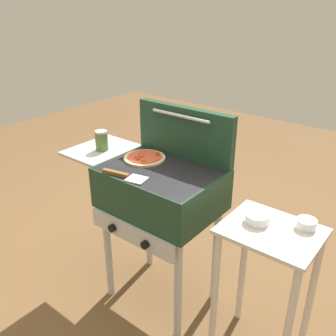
% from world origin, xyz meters
% --- Properties ---
extents(ground_plane, '(8.00, 8.00, 0.00)m').
position_xyz_m(ground_plane, '(0.00, 0.00, 0.00)').
color(ground_plane, brown).
extents(grill, '(0.96, 0.53, 0.90)m').
position_xyz_m(grill, '(-0.01, -0.00, 0.76)').
color(grill, '#193823').
rests_on(grill, ground_plane).
extents(grill_lid_open, '(0.63, 0.09, 0.30)m').
position_xyz_m(grill_lid_open, '(0.00, 0.21, 1.05)').
color(grill_lid_open, '#193823').
rests_on(grill_lid_open, grill).
extents(pizza_pepperoni, '(0.24, 0.24, 0.03)m').
position_xyz_m(pizza_pepperoni, '(-0.16, 0.05, 0.91)').
color(pizza_pepperoni, beige).
rests_on(pizza_pepperoni, grill).
extents(sauce_jar, '(0.08, 0.08, 0.12)m').
position_xyz_m(sauce_jar, '(-0.46, -0.01, 0.96)').
color(sauce_jar, '#4C6B2D').
rests_on(sauce_jar, grill).
extents(spatula, '(0.27, 0.11, 0.02)m').
position_xyz_m(spatula, '(-0.09, -0.20, 0.91)').
color(spatula, '#B7BABF').
rests_on(spatula, grill).
extents(prep_table, '(0.44, 0.36, 0.78)m').
position_xyz_m(prep_table, '(0.66, 0.00, 0.56)').
color(prep_table, beige).
rests_on(prep_table, ground_plane).
extents(topping_bowl_near, '(0.12, 0.12, 0.04)m').
position_xyz_m(topping_bowl_near, '(0.58, 0.01, 0.81)').
color(topping_bowl_near, silver).
rests_on(topping_bowl_near, prep_table).
extents(topping_bowl_far, '(0.09, 0.09, 0.04)m').
position_xyz_m(topping_bowl_far, '(0.78, 0.11, 0.81)').
color(topping_bowl_far, silver).
rests_on(topping_bowl_far, prep_table).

